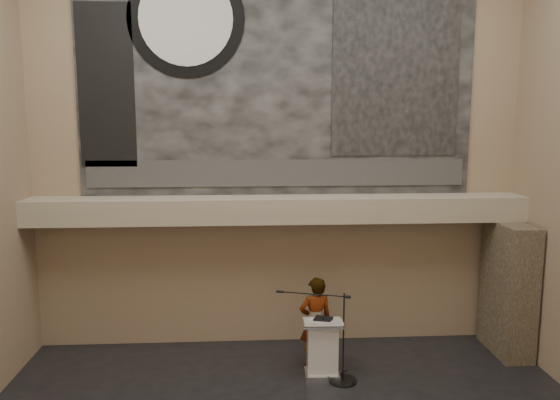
{
  "coord_description": "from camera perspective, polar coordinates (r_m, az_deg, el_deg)",
  "views": [
    {
      "loc": [
        -0.63,
        -7.23,
        4.81
      ],
      "look_at": [
        0.0,
        3.2,
        3.2
      ],
      "focal_mm": 35.0,
      "sensor_mm": 36.0,
      "label": 1
    }
  ],
  "objects": [
    {
      "name": "wall_back",
      "position": [
        11.26,
        -0.25,
        5.91
      ],
      "size": [
        10.0,
        0.02,
        8.5
      ],
      "primitive_type": "cube",
      "color": "#91745C",
      "rests_on": "floor"
    },
    {
      "name": "wall_front",
      "position": [
        3.34,
        7.45,
        -1.04
      ],
      "size": [
        10.0,
        0.02,
        8.5
      ],
      "primitive_type": "cube",
      "color": "#91745C",
      "rests_on": "floor"
    },
    {
      "name": "soffit",
      "position": [
        11.0,
        -0.13,
        -0.97
      ],
      "size": [
        10.0,
        0.8,
        0.5
      ],
      "primitive_type": "cube",
      "color": "gray",
      "rests_on": "wall_back"
    },
    {
      "name": "sprinkler_left",
      "position": [
        11.03,
        -8.44,
        -2.52
      ],
      "size": [
        0.04,
        0.04,
        0.06
      ],
      "primitive_type": "cylinder",
      "color": "#B2893D",
      "rests_on": "soffit"
    },
    {
      "name": "sprinkler_right",
      "position": [
        11.28,
        9.58,
        -2.3
      ],
      "size": [
        0.04,
        0.04,
        0.06
      ],
      "primitive_type": "cylinder",
      "color": "#B2893D",
      "rests_on": "soffit"
    },
    {
      "name": "banner",
      "position": [
        11.25,
        -0.24,
        13.3
      ],
      "size": [
        8.0,
        0.05,
        5.0
      ],
      "primitive_type": "cube",
      "color": "black",
      "rests_on": "wall_back"
    },
    {
      "name": "banner_text_strip",
      "position": [
        11.24,
        -0.22,
        2.84
      ],
      "size": [
        7.76,
        0.02,
        0.55
      ],
      "primitive_type": "cube",
      "color": "#2F2F2F",
      "rests_on": "banner"
    },
    {
      "name": "banner_clock_rim",
      "position": [
        11.38,
        -9.81,
        18.2
      ],
      "size": [
        2.3,
        0.02,
        2.3
      ],
      "primitive_type": "cylinder",
      "rotation": [
        1.57,
        0.0,
        0.0
      ],
      "color": "black",
      "rests_on": "banner"
    },
    {
      "name": "banner_clock_face",
      "position": [
        11.36,
        -9.82,
        18.22
      ],
      "size": [
        1.84,
        0.02,
        1.84
      ],
      "primitive_type": "cylinder",
      "rotation": [
        1.57,
        0.0,
        0.0
      ],
      "color": "silver",
      "rests_on": "banner"
    },
    {
      "name": "banner_building_print",
      "position": [
        11.6,
        12.03,
        13.47
      ],
      "size": [
        2.6,
        0.02,
        3.6
      ],
      "primitive_type": "cube",
      "color": "black",
      "rests_on": "banner"
    },
    {
      "name": "banner_brick_print",
      "position": [
        11.51,
        -17.73,
        11.29
      ],
      "size": [
        1.1,
        0.02,
        3.2
      ],
      "primitive_type": "cube",
      "color": "black",
      "rests_on": "banner"
    },
    {
      "name": "stone_pier",
      "position": [
        12.15,
        22.74,
        -8.49
      ],
      "size": [
        0.6,
        1.4,
        2.7
      ],
      "primitive_type": "cube",
      "color": "#3E3426",
      "rests_on": "floor"
    },
    {
      "name": "lectern",
      "position": [
        10.52,
        4.44,
        -15.13
      ],
      "size": [
        0.73,
        0.53,
        1.13
      ],
      "rotation": [
        0.0,
        0.0,
        -0.03
      ],
      "color": "silver",
      "rests_on": "floor"
    },
    {
      "name": "binder",
      "position": [
        10.29,
        4.54,
        -12.3
      ],
      "size": [
        0.4,
        0.36,
        0.04
      ],
      "primitive_type": "cube",
      "rotation": [
        0.0,
        0.0,
        -0.39
      ],
      "color": "black",
      "rests_on": "lectern"
    },
    {
      "name": "papers",
      "position": [
        10.24,
        3.86,
        -12.48
      ],
      "size": [
        0.29,
        0.33,
        0.0
      ],
      "primitive_type": "cube",
      "rotation": [
        0.0,
        0.0,
        0.4
      ],
      "color": "silver",
      "rests_on": "lectern"
    },
    {
      "name": "speaker_person",
      "position": [
        10.78,
        3.73,
        -12.6
      ],
      "size": [
        0.71,
        0.53,
        1.78
      ],
      "primitive_type": "imported",
      "rotation": [
        0.0,
        0.0,
        3.32
      ],
      "color": "white",
      "rests_on": "floor"
    },
    {
      "name": "mic_stand",
      "position": [
        10.49,
        6.34,
        -16.99
      ],
      "size": [
        1.46,
        0.64,
        1.68
      ],
      "rotation": [
        0.0,
        0.0,
        -0.3
      ],
      "color": "black",
      "rests_on": "floor"
    }
  ]
}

